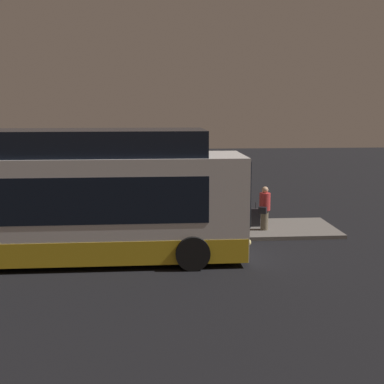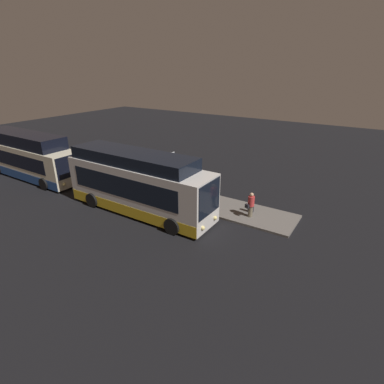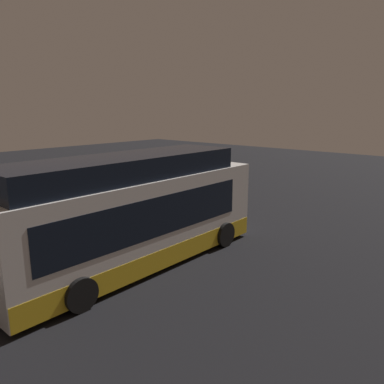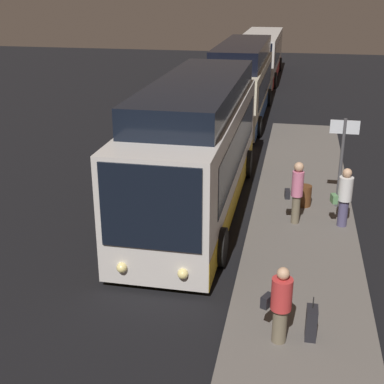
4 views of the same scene
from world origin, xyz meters
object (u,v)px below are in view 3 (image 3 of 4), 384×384
Objects in this scene: passenger_waiting at (106,213)px; sign_post at (57,197)px; passenger_with_bags at (195,195)px; passenger_boarding at (87,210)px; trash_bin at (75,235)px; suitcase at (184,203)px; bus_lead at (135,216)px.

sign_post is at bearing -46.02° from passenger_waiting.
sign_post reaches higher than passenger_with_bags.
passenger_boarding is 2.64× the size of trash_bin.
sign_post is (-1.49, 1.26, 0.74)m from passenger_waiting.
passenger_with_bags reaches higher than trash_bin.
passenger_boarding is 5.55m from suitcase.
passenger_with_bags is 0.58× the size of sign_post.
bus_lead is at bearing -151.23° from suitcase.
passenger_waiting is (0.94, 3.05, -0.65)m from bus_lead.
passenger_with_bags is 1.74× the size of suitcase.
trash_bin is at bearing 23.06° from passenger_with_bags.
passenger_waiting is at bearing 72.87° from bus_lead.
passenger_boarding is at bearing 11.81° from passenger_with_bags.
passenger_waiting is 1.14× the size of passenger_with_bags.
suitcase is at bearing 178.52° from passenger_waiting.
passenger_waiting is 0.66× the size of sign_post.
passenger_with_bags is (6.53, 2.86, -0.81)m from bus_lead.
trash_bin is at bearing -178.60° from suitcase.
bus_lead reaches higher than suitcase.
passenger_boarding is 0.62× the size of sign_post.
bus_lead is 6.47× the size of passenger_with_bags.
passenger_waiting is 5.44m from suitcase.
passenger_waiting is at bearing -175.55° from suitcase.
passenger_waiting is at bearing 78.74° from passenger_boarding.
sign_post is (-1.43, -0.06, 0.83)m from passenger_boarding.
suitcase is 6.73m from trash_bin.
passenger_boarding is 5.85m from passenger_with_bags.
bus_lead is 7.17m from passenger_with_bags.
trash_bin is at bearing 25.37° from passenger_boarding.
trash_bin is (-6.94, 0.45, -0.53)m from passenger_with_bags.
passenger_with_bags is at bearing -71.41° from suitcase.
passenger_with_bags is 2.46× the size of trash_bin.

